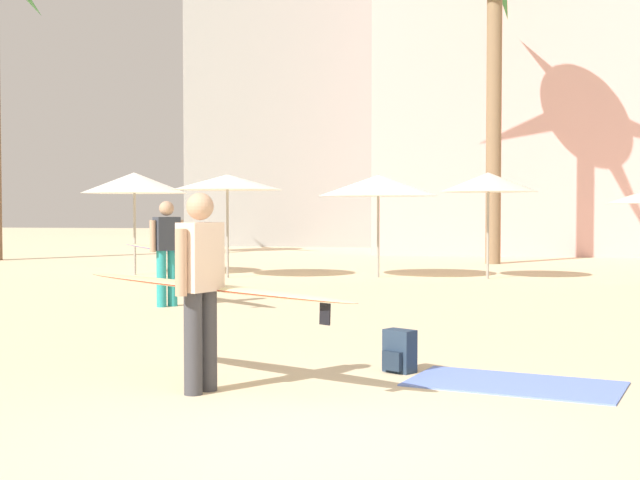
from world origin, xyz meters
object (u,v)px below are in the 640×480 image
cafe_umbrella_1 (134,183)px  cafe_umbrella_4 (227,182)px  person_mid_right (205,285)px  beach_towel (515,384)px  cafe_umbrella_2 (488,182)px  cafe_umbrella_0 (378,186)px  backpack (399,352)px  person_mid_center (169,250)px

cafe_umbrella_1 → cafe_umbrella_4: (2.45, -0.49, -0.01)m
cafe_umbrella_1 → person_mid_right: size_ratio=0.84×
beach_towel → cafe_umbrella_2: bearing=89.6°
cafe_umbrella_2 → person_mid_right: (-2.81, -12.78, -1.26)m
cafe_umbrella_0 → beach_towel: bearing=-78.7°
cafe_umbrella_4 → backpack: cafe_umbrella_4 is taller
cafe_umbrella_4 → backpack: size_ratio=6.09×
cafe_umbrella_0 → cafe_umbrella_2: 2.50m
cafe_umbrella_2 → person_mid_center: cafe_umbrella_2 is taller
cafe_umbrella_0 → cafe_umbrella_4: cafe_umbrella_4 is taller
beach_towel → person_mid_right: bearing=-166.2°
cafe_umbrella_2 → beach_towel: 12.31m
cafe_umbrella_0 → cafe_umbrella_2: cafe_umbrella_2 is taller
cafe_umbrella_2 → backpack: cafe_umbrella_2 is taller
cafe_umbrella_0 → cafe_umbrella_4: bearing=-169.8°
cafe_umbrella_0 → beach_towel: size_ratio=1.48×
beach_towel → person_mid_center: 7.79m
cafe_umbrella_4 → person_mid_right: bearing=-75.6°
cafe_umbrella_2 → backpack: (-1.17, -11.67, -1.99)m
cafe_umbrella_4 → person_mid_right: cafe_umbrella_4 is taller
cafe_umbrella_0 → beach_towel: cafe_umbrella_0 is taller
cafe_umbrella_4 → person_mid_right: (3.12, -12.17, -1.27)m
cafe_umbrella_0 → cafe_umbrella_1: cafe_umbrella_1 is taller
cafe_umbrella_4 → cafe_umbrella_0: bearing=10.2°
cafe_umbrella_0 → backpack: size_ratio=6.66×
cafe_umbrella_2 → cafe_umbrella_1: bearing=-179.2°
backpack → person_mid_center: 6.73m
person_mid_center → cafe_umbrella_1: bearing=-20.5°
person_mid_center → backpack: bearing=172.2°
cafe_umbrella_2 → backpack: 11.90m
cafe_umbrella_2 → person_mid_center: 8.45m
backpack → cafe_umbrella_2: bearing=-152.6°
beach_towel → person_mid_right: 2.96m
cafe_umbrella_1 → beach_towel: (8.30, -11.99, -2.21)m
cafe_umbrella_4 → person_mid_center: cafe_umbrella_4 is taller
cafe_umbrella_4 → beach_towel: size_ratio=1.35×
cafe_umbrella_2 → cafe_umbrella_4: (-5.94, -0.61, 0.01)m
cafe_umbrella_4 → beach_towel: 13.09m
person_mid_right → person_mid_center: 6.83m
cafe_umbrella_0 → person_mid_right: cafe_umbrella_0 is taller
cafe_umbrella_4 → cafe_umbrella_1: bearing=168.6°
cafe_umbrella_1 → beach_towel: 14.75m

